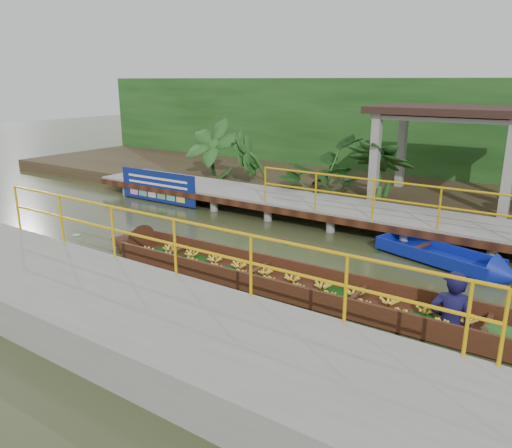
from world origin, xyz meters
The scene contains 10 objects.
ground centered at (0.00, 0.00, 0.00)m, with size 80.00×80.00×0.00m, color #32371B.
land_strip centered at (0.00, 7.50, 0.23)m, with size 30.00×8.00×0.45m, color #322519.
far_dock centered at (0.02, 3.43, 0.48)m, with size 16.00×2.06×1.66m.
near_dock centered at (1.00, -4.20, 0.30)m, with size 18.00×2.40×1.73m.
pavilion centered at (3.00, 6.30, 2.82)m, with size 4.40×3.00×3.00m.
foliage_backdrop centered at (0.00, 10.00, 2.00)m, with size 30.00×0.80×4.00m, color #174014.
vendor_boat centered at (2.72, -1.25, 0.27)m, with size 10.73×1.29×2.38m.
moored_blue_boat centered at (4.73, 1.75, 0.14)m, with size 3.32×1.72×0.77m.
blue_banner centered at (-5.20, 2.48, 0.56)m, with size 3.26×0.04×1.02m.
tropical_plants centered at (1.00, 5.30, 1.34)m, with size 14.42×1.42×1.78m.
Camera 1 is at (6.56, -9.01, 3.94)m, focal length 35.00 mm.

